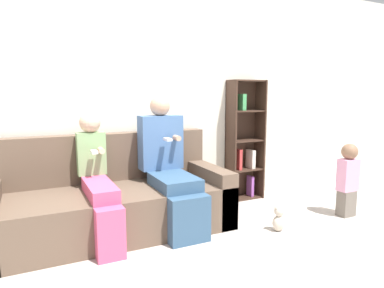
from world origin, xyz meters
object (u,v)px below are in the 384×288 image
object	(u,v)px
toddler_standing	(348,178)
bookshelf	(244,142)
adult_seated	(169,161)
teddy_bear	(279,219)
child_seated	(98,177)
couch	(112,202)

from	to	relation	value
toddler_standing	bookshelf	size ratio (longest dim) A/B	0.54
adult_seated	teddy_bear	distance (m)	1.15
toddler_standing	child_seated	bearing A→B (deg)	167.41
toddler_standing	bookshelf	world-z (taller)	bookshelf
adult_seated	teddy_bear	size ratio (longest dim) A/B	5.05
toddler_standing	adult_seated	bearing A→B (deg)	161.78
adult_seated	bookshelf	world-z (taller)	bookshelf
bookshelf	teddy_bear	xyz separation A→B (m)	(-0.29, -1.01, -0.58)
couch	child_seated	distance (m)	0.33
couch	bookshelf	world-z (taller)	bookshelf
adult_seated	child_seated	bearing A→B (deg)	-176.93
toddler_standing	teddy_bear	world-z (taller)	toddler_standing
child_seated	couch	bearing A→B (deg)	40.26
couch	child_seated	bearing A→B (deg)	-139.74
couch	toddler_standing	bearing A→B (deg)	-16.11
bookshelf	teddy_bear	world-z (taller)	bookshelf
child_seated	bookshelf	distance (m)	1.87
teddy_bear	child_seated	bearing A→B (deg)	160.06
bookshelf	child_seated	bearing A→B (deg)	-165.70
child_seated	teddy_bear	size ratio (longest dim) A/B	4.46
bookshelf	adult_seated	bearing A→B (deg)	-159.57
couch	adult_seated	xyz separation A→B (m)	(0.53, -0.08, 0.35)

